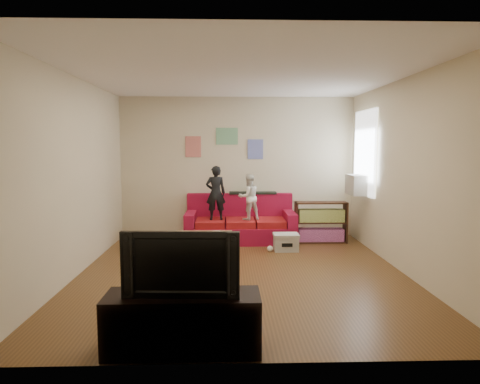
{
  "coord_description": "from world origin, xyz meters",
  "views": [
    {
      "loc": [
        -0.2,
        -5.8,
        1.76
      ],
      "look_at": [
        0.0,
        0.8,
        1.05
      ],
      "focal_mm": 32.0,
      "sensor_mm": 36.0,
      "label": 1
    }
  ],
  "objects_px": {
    "file_box": "(286,242)",
    "coffee_table": "(204,237)",
    "sofa": "(240,225)",
    "child_b": "(249,197)",
    "bookshelf": "(321,224)",
    "television": "(182,262)",
    "child_a": "(216,193)",
    "tv_stand": "(183,322)"
  },
  "relations": [
    {
      "from": "sofa",
      "to": "child_b",
      "type": "xyz_separation_m",
      "value": [
        0.15,
        -0.17,
        0.54
      ]
    },
    {
      "from": "coffee_table",
      "to": "television",
      "type": "distance_m",
      "value": 3.07
    },
    {
      "from": "child_b",
      "to": "file_box",
      "type": "xyz_separation_m",
      "value": [
        0.6,
        -0.65,
        -0.69
      ]
    },
    {
      "from": "file_box",
      "to": "coffee_table",
      "type": "bearing_deg",
      "value": -161.08
    },
    {
      "from": "coffee_table",
      "to": "file_box",
      "type": "relative_size",
      "value": 2.11
    },
    {
      "from": "tv_stand",
      "to": "television",
      "type": "relative_size",
      "value": 1.35
    },
    {
      "from": "coffee_table",
      "to": "bookshelf",
      "type": "bearing_deg",
      "value": 27.4
    },
    {
      "from": "child_b",
      "to": "bookshelf",
      "type": "height_order",
      "value": "child_b"
    },
    {
      "from": "sofa",
      "to": "child_a",
      "type": "height_order",
      "value": "child_a"
    },
    {
      "from": "child_a",
      "to": "television",
      "type": "height_order",
      "value": "child_a"
    },
    {
      "from": "child_b",
      "to": "television",
      "type": "distance_m",
      "value": 4.22
    },
    {
      "from": "child_a",
      "to": "child_b",
      "type": "relative_size",
      "value": 1.18
    },
    {
      "from": "sofa",
      "to": "file_box",
      "type": "height_order",
      "value": "sofa"
    },
    {
      "from": "child_a",
      "to": "child_b",
      "type": "bearing_deg",
      "value": 174.04
    },
    {
      "from": "child_a",
      "to": "coffee_table",
      "type": "height_order",
      "value": "child_a"
    },
    {
      "from": "child_b",
      "to": "coffee_table",
      "type": "xyz_separation_m",
      "value": [
        -0.76,
        -1.11,
        -0.5
      ]
    },
    {
      "from": "coffee_table",
      "to": "television",
      "type": "bearing_deg",
      "value": -90.33
    },
    {
      "from": "child_a",
      "to": "coffee_table",
      "type": "distance_m",
      "value": 1.26
    },
    {
      "from": "child_b",
      "to": "coffee_table",
      "type": "distance_m",
      "value": 1.44
    },
    {
      "from": "sofa",
      "to": "file_box",
      "type": "xyz_separation_m",
      "value": [
        0.75,
        -0.82,
        -0.15
      ]
    },
    {
      "from": "file_box",
      "to": "television",
      "type": "distance_m",
      "value": 3.82
    },
    {
      "from": "child_b",
      "to": "television",
      "type": "bearing_deg",
      "value": 56.86
    },
    {
      "from": "coffee_table",
      "to": "file_box",
      "type": "xyz_separation_m",
      "value": [
        1.36,
        0.47,
        -0.2
      ]
    },
    {
      "from": "coffee_table",
      "to": "tv_stand",
      "type": "bearing_deg",
      "value": -90.33
    },
    {
      "from": "television",
      "to": "coffee_table",
      "type": "bearing_deg",
      "value": 92.5
    },
    {
      "from": "coffee_table",
      "to": "bookshelf",
      "type": "xyz_separation_m",
      "value": [
        2.08,
        1.08,
        -0.01
      ]
    },
    {
      "from": "child_b",
      "to": "file_box",
      "type": "relative_size",
      "value": 1.98
    },
    {
      "from": "sofa",
      "to": "file_box",
      "type": "bearing_deg",
      "value": -47.57
    },
    {
      "from": "sofa",
      "to": "tv_stand",
      "type": "height_order",
      "value": "sofa"
    },
    {
      "from": "bookshelf",
      "to": "television",
      "type": "height_order",
      "value": "television"
    },
    {
      "from": "sofa",
      "to": "television",
      "type": "distance_m",
      "value": 4.39
    },
    {
      "from": "sofa",
      "to": "coffee_table",
      "type": "distance_m",
      "value": 1.42
    },
    {
      "from": "television",
      "to": "child_b",
      "type": "bearing_deg",
      "value": 82.19
    },
    {
      "from": "sofa",
      "to": "bookshelf",
      "type": "distance_m",
      "value": 1.48
    },
    {
      "from": "file_box",
      "to": "television",
      "type": "bearing_deg",
      "value": -111.46
    },
    {
      "from": "file_box",
      "to": "bookshelf",
      "type": "bearing_deg",
      "value": 40.31
    },
    {
      "from": "coffee_table",
      "to": "tv_stand",
      "type": "height_order",
      "value": "tv_stand"
    },
    {
      "from": "bookshelf",
      "to": "file_box",
      "type": "xyz_separation_m",
      "value": [
        -0.72,
        -0.61,
        -0.19
      ]
    },
    {
      "from": "child_b",
      "to": "tv_stand",
      "type": "xyz_separation_m",
      "value": [
        -0.78,
        -4.15,
        -0.59
      ]
    },
    {
      "from": "child_b",
      "to": "television",
      "type": "height_order",
      "value": "child_b"
    },
    {
      "from": "sofa",
      "to": "child_a",
      "type": "distance_m",
      "value": 0.78
    },
    {
      "from": "file_box",
      "to": "television",
      "type": "relative_size",
      "value": 0.43
    }
  ]
}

